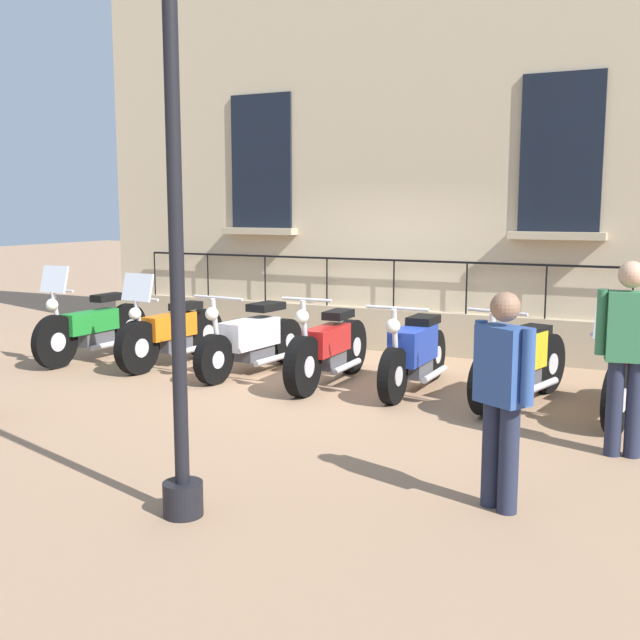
# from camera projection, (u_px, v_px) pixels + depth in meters

# --- Properties ---
(ground_plane) EXTENTS (60.00, 60.00, 0.00)m
(ground_plane) POSITION_uv_depth(u_px,v_px,m) (335.00, 379.00, 9.65)
(ground_plane) COLOR #9E7A5B
(building_facade) EXTENTS (0.82, 10.38, 8.22)m
(building_facade) POSITION_uv_depth(u_px,v_px,m) (406.00, 77.00, 11.26)
(building_facade) COLOR #C6B28E
(building_facade) RESTS_ON ground_plane
(motorcycle_green) EXTENTS (2.11, 0.53, 1.37)m
(motorcycle_green) POSITION_uv_depth(u_px,v_px,m) (92.00, 328.00, 10.79)
(motorcycle_green) COLOR black
(motorcycle_green) RESTS_ON ground_plane
(motorcycle_orange) EXTENTS (2.04, 0.57, 1.29)m
(motorcycle_orange) POSITION_uv_depth(u_px,v_px,m) (172.00, 334.00, 10.41)
(motorcycle_orange) COLOR black
(motorcycle_orange) RESTS_ON ground_plane
(motorcycle_white) EXTENTS (2.15, 0.74, 1.06)m
(motorcycle_white) POSITION_uv_depth(u_px,v_px,m) (252.00, 341.00, 9.92)
(motorcycle_white) COLOR black
(motorcycle_white) RESTS_ON ground_plane
(motorcycle_red) EXTENTS (2.09, 0.61, 1.11)m
(motorcycle_red) POSITION_uv_depth(u_px,v_px,m) (328.00, 350.00, 9.31)
(motorcycle_red) COLOR black
(motorcycle_red) RESTS_ON ground_plane
(motorcycle_blue) EXTENTS (2.00, 0.72, 1.06)m
(motorcycle_blue) POSITION_uv_depth(u_px,v_px,m) (414.00, 354.00, 8.96)
(motorcycle_blue) COLOR black
(motorcycle_blue) RESTS_ON ground_plane
(motorcycle_yellow) EXTENTS (2.01, 0.81, 1.09)m
(motorcycle_yellow) POSITION_uv_depth(u_px,v_px,m) (520.00, 364.00, 8.36)
(motorcycle_yellow) COLOR black
(motorcycle_yellow) RESTS_ON ground_plane
(motorcycle_maroon) EXTENTS (2.02, 0.66, 1.24)m
(motorcycle_maroon) POSITION_uv_depth(u_px,v_px,m) (633.00, 377.00, 7.83)
(motorcycle_maroon) COLOR black
(motorcycle_maroon) RESTS_ON ground_plane
(lamppost) EXTENTS (0.29, 0.99, 5.08)m
(lamppost) POSITION_uv_depth(u_px,v_px,m) (171.00, 55.00, 4.93)
(lamppost) COLOR black
(lamppost) RESTS_ON ground_plane
(pedestrian_standing) EXTENTS (0.37, 0.47, 1.56)m
(pedestrian_standing) POSITION_uv_depth(u_px,v_px,m) (502.00, 390.00, 5.37)
(pedestrian_standing) COLOR #23283D
(pedestrian_standing) RESTS_ON ground_plane
(pedestrian_walking) EXTENTS (0.28, 0.52, 1.69)m
(pedestrian_walking) POSITION_uv_depth(u_px,v_px,m) (628.00, 347.00, 6.52)
(pedestrian_walking) COLOR #23283D
(pedestrian_walking) RESTS_ON ground_plane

